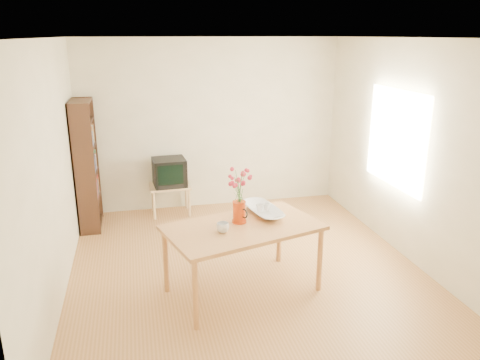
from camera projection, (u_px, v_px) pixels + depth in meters
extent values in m
plane|color=#A26C39|center=(246.00, 268.00, 5.50)|extent=(4.50, 4.50, 0.00)
plane|color=white|center=(247.00, 38.00, 4.72)|extent=(4.50, 4.50, 0.00)
plane|color=beige|center=(212.00, 125.00, 7.20)|extent=(4.00, 0.00, 4.00)
plane|color=beige|center=(329.00, 250.00, 3.02)|extent=(4.00, 0.00, 4.00)
plane|color=beige|center=(52.00, 173.00, 4.68)|extent=(0.00, 4.50, 4.50)
plane|color=beige|center=(410.00, 152.00, 5.54)|extent=(0.00, 4.50, 4.50)
plane|color=white|center=(396.00, 139.00, 5.78)|extent=(0.00, 1.30, 1.30)
cube|color=#B7763E|center=(243.00, 228.00, 4.81)|extent=(1.74, 1.29, 0.04)
cylinder|color=#B7763E|center=(195.00, 295.00, 4.27)|extent=(0.06, 0.06, 0.71)
cylinder|color=#B7763E|center=(320.00, 260.00, 4.94)|extent=(0.06, 0.06, 0.71)
cylinder|color=#B7763E|center=(166.00, 261.00, 4.91)|extent=(0.06, 0.06, 0.71)
cylinder|color=#B7763E|center=(279.00, 234.00, 5.58)|extent=(0.06, 0.06, 0.71)
cube|color=tan|center=(170.00, 186.00, 7.05)|extent=(0.60, 0.45, 0.03)
cylinder|color=tan|center=(154.00, 206.00, 6.89)|extent=(0.04, 0.04, 0.43)
cylinder|color=tan|center=(189.00, 203.00, 7.00)|extent=(0.04, 0.04, 0.43)
cylinder|color=tan|center=(153.00, 198.00, 7.23)|extent=(0.04, 0.04, 0.43)
cylinder|color=tan|center=(186.00, 195.00, 7.34)|extent=(0.04, 0.04, 0.43)
cube|color=black|center=(84.00, 172.00, 6.15)|extent=(0.28, 0.02, 1.80)
cube|color=black|center=(88.00, 159.00, 6.78)|extent=(0.28, 0.03, 1.80)
cube|color=black|center=(76.00, 166.00, 6.43)|extent=(0.02, 0.70, 1.80)
cube|color=black|center=(92.00, 223.00, 6.72)|extent=(0.27, 0.65, 0.02)
cube|color=black|center=(90.00, 199.00, 6.61)|extent=(0.27, 0.65, 0.02)
cube|color=black|center=(87.00, 174.00, 6.50)|extent=(0.27, 0.65, 0.02)
cube|color=black|center=(84.00, 147.00, 6.38)|extent=(0.27, 0.65, 0.02)
cube|color=black|center=(82.00, 121.00, 6.28)|extent=(0.27, 0.65, 0.02)
cube|color=black|center=(80.00, 102.00, 6.20)|extent=(0.27, 0.65, 0.02)
cylinder|color=#CA3B0B|center=(239.00, 212.00, 4.87)|extent=(0.13, 0.13, 0.22)
cylinder|color=#CA3B0B|center=(239.00, 221.00, 4.90)|extent=(0.15, 0.15, 0.02)
cylinder|color=#CA3B0B|center=(239.00, 202.00, 4.83)|extent=(0.14, 0.14, 0.01)
cone|color=#CA3B0B|center=(238.00, 206.00, 4.78)|extent=(0.07, 0.08, 0.06)
torus|color=black|center=(241.00, 209.00, 4.94)|extent=(0.06, 0.10, 0.10)
imported|color=white|center=(223.00, 228.00, 4.64)|extent=(0.18, 0.18, 0.10)
imported|color=white|center=(263.00, 196.00, 5.07)|extent=(0.52, 0.52, 0.42)
imported|color=white|center=(260.00, 199.00, 5.08)|extent=(0.10, 0.10, 0.07)
imported|color=white|center=(267.00, 198.00, 5.11)|extent=(0.07, 0.07, 0.07)
cube|color=black|center=(169.00, 172.00, 6.98)|extent=(0.50, 0.46, 0.41)
cube|color=black|center=(169.00, 169.00, 7.05)|extent=(0.35, 0.26, 0.29)
cube|color=black|center=(171.00, 175.00, 6.77)|extent=(0.37, 0.04, 0.29)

